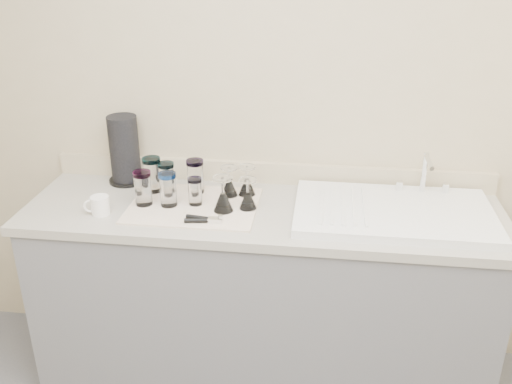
# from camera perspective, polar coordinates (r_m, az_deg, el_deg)

# --- Properties ---
(room_envelope) EXTENTS (3.54, 3.50, 2.52)m
(room_envelope) POSITION_cam_1_polar(r_m,az_deg,el_deg) (1.10, -6.48, 1.73)
(room_envelope) COLOR #57575C
(room_envelope) RESTS_ON ground
(counter_unit) EXTENTS (2.06, 0.62, 0.90)m
(counter_unit) POSITION_cam_1_polar(r_m,az_deg,el_deg) (2.68, 0.63, -10.33)
(counter_unit) COLOR slate
(counter_unit) RESTS_ON ground
(sink_unit) EXTENTS (0.82, 0.50, 0.22)m
(sink_unit) POSITION_cam_1_polar(r_m,az_deg,el_deg) (2.45, 13.62, -1.92)
(sink_unit) COLOR white
(sink_unit) RESTS_ON counter_unit
(dish_towel) EXTENTS (0.55, 0.42, 0.01)m
(dish_towel) POSITION_cam_1_polar(r_m,az_deg,el_deg) (2.49, -6.23, -1.34)
(dish_towel) COLOR white
(dish_towel) RESTS_ON counter_unit
(tumbler_teal) EXTENTS (0.08, 0.08, 0.16)m
(tumbler_teal) POSITION_cam_1_polar(r_m,az_deg,el_deg) (2.61, -10.33, 1.75)
(tumbler_teal) COLOR white
(tumbler_teal) RESTS_ON dish_towel
(tumbler_cyan) EXTENTS (0.07, 0.07, 0.14)m
(tumbler_cyan) POSITION_cam_1_polar(r_m,az_deg,el_deg) (2.59, -8.92, 1.42)
(tumbler_cyan) COLOR white
(tumbler_cyan) RESTS_ON dish_towel
(tumbler_purple) EXTENTS (0.08, 0.08, 0.15)m
(tumbler_purple) POSITION_cam_1_polar(r_m,az_deg,el_deg) (2.58, -6.09, 1.60)
(tumbler_purple) COLOR white
(tumbler_purple) RESTS_ON dish_towel
(tumbler_magenta) EXTENTS (0.08, 0.08, 0.15)m
(tumbler_magenta) POSITION_cam_1_polar(r_m,az_deg,el_deg) (2.49, -11.24, 0.41)
(tumbler_magenta) COLOR white
(tumbler_magenta) RESTS_ON dish_towel
(tumbler_blue) EXTENTS (0.08, 0.08, 0.15)m
(tumbler_blue) POSITION_cam_1_polar(r_m,az_deg,el_deg) (2.46, -8.79, 0.29)
(tumbler_blue) COLOR white
(tumbler_blue) RESTS_ON dish_towel
(tumbler_lavender) EXTENTS (0.06, 0.06, 0.12)m
(tumbler_lavender) POSITION_cam_1_polar(r_m,az_deg,el_deg) (2.46, -6.11, 0.10)
(tumbler_lavender) COLOR white
(tumbler_lavender) RESTS_ON dish_towel
(goblet_back_left) EXTENTS (0.08, 0.08, 0.14)m
(goblet_back_left) POSITION_cam_1_polar(r_m,az_deg,el_deg) (2.54, -2.69, 0.62)
(goblet_back_left) COLOR white
(goblet_back_left) RESTS_ON dish_towel
(goblet_back_right) EXTENTS (0.08, 0.08, 0.14)m
(goblet_back_right) POSITION_cam_1_polar(r_m,az_deg,el_deg) (2.55, -0.92, 0.71)
(goblet_back_right) COLOR white
(goblet_back_right) RESTS_ON dish_towel
(goblet_front_left) EXTENTS (0.09, 0.09, 0.15)m
(goblet_front_left) POSITION_cam_1_polar(r_m,az_deg,el_deg) (2.40, -3.30, -0.75)
(goblet_front_left) COLOR white
(goblet_front_left) RESTS_ON dish_towel
(goblet_front_right) EXTENTS (0.08, 0.08, 0.13)m
(goblet_front_right) POSITION_cam_1_polar(r_m,az_deg,el_deg) (2.42, -0.82, -0.64)
(goblet_front_right) COLOR white
(goblet_front_right) RESTS_ON dish_towel
(can_opener) EXTENTS (0.16, 0.06, 0.02)m
(can_opener) POSITION_cam_1_polar(r_m,az_deg,el_deg) (2.33, -5.21, -2.76)
(can_opener) COLOR silver
(can_opener) RESTS_ON dish_towel
(white_mug) EXTENTS (0.12, 0.10, 0.08)m
(white_mug) POSITION_cam_1_polar(r_m,az_deg,el_deg) (2.48, -15.38, -1.30)
(white_mug) COLOR white
(white_mug) RESTS_ON counter_unit
(paper_towel_roll) EXTENTS (0.17, 0.17, 0.32)m
(paper_towel_roll) POSITION_cam_1_polar(r_m,az_deg,el_deg) (2.73, -13.01, 4.08)
(paper_towel_roll) COLOR black
(paper_towel_roll) RESTS_ON counter_unit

